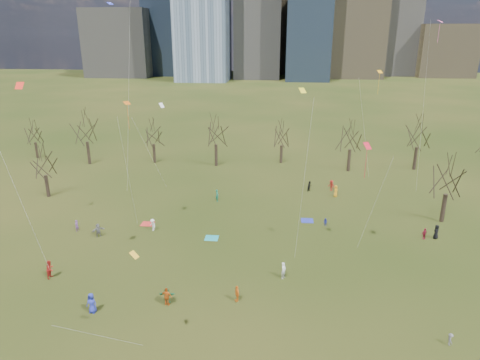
# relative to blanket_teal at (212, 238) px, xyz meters

# --- Properties ---
(ground) EXTENTS (500.00, 500.00, 0.00)m
(ground) POSITION_rel_blanket_teal_xyz_m (3.30, -10.48, -0.01)
(ground) COLOR black
(ground) RESTS_ON ground
(downtown_skyline) EXTENTS (212.50, 78.00, 118.00)m
(downtown_skyline) POSITION_rel_blanket_teal_xyz_m (0.87, 200.17, 38.99)
(downtown_skyline) COLOR slate
(downtown_skyline) RESTS_ON ground
(bare_tree_row) EXTENTS (113.04, 29.80, 9.50)m
(bare_tree_row) POSITION_rel_blanket_teal_xyz_m (3.21, 26.75, 6.10)
(bare_tree_row) COLOR black
(bare_tree_row) RESTS_ON ground
(blanket_teal) EXTENTS (1.60, 1.50, 0.03)m
(blanket_teal) POSITION_rel_blanket_teal_xyz_m (0.00, 0.00, 0.00)
(blanket_teal) COLOR teal
(blanket_teal) RESTS_ON ground
(blanket_navy) EXTENTS (1.60, 1.50, 0.03)m
(blanket_navy) POSITION_rel_blanket_teal_xyz_m (11.77, 6.17, 0.00)
(blanket_navy) COLOR #232FA5
(blanket_navy) RESTS_ON ground
(blanket_crimson) EXTENTS (1.60, 1.50, 0.03)m
(blanket_crimson) POSITION_rel_blanket_teal_xyz_m (-8.89, 3.23, 0.00)
(blanket_crimson) COLOR red
(blanket_crimson) RESTS_ON ground
(person_0) EXTENTS (0.99, 0.70, 1.90)m
(person_0) POSITION_rel_blanket_teal_xyz_m (-8.27, -15.27, 0.93)
(person_0) COLOR #2631A7
(person_0) RESTS_ON ground
(person_1) EXTENTS (0.67, 0.76, 1.75)m
(person_1) POSITION_rel_blanket_teal_xyz_m (8.57, -8.10, 0.86)
(person_1) COLOR white
(person_1) RESTS_ON ground
(person_2) EXTENTS (0.79, 0.99, 1.93)m
(person_2) POSITION_rel_blanket_teal_xyz_m (-14.80, -10.15, 0.95)
(person_2) COLOR #A91B18
(person_2) RESTS_ON ground
(person_3) EXTENTS (0.42, 0.70, 1.06)m
(person_3) POSITION_rel_blanket_teal_xyz_m (21.65, -16.75, 0.51)
(person_3) COLOR slate
(person_3) RESTS_ON ground
(person_4) EXTENTS (1.12, 0.65, 1.79)m
(person_4) POSITION_rel_blanket_teal_xyz_m (-1.95, -13.65, 0.88)
(person_4) COLOR #D56117
(person_4) RESTS_ON ground
(person_5) EXTENTS (1.47, 0.57, 1.56)m
(person_5) POSITION_rel_blanket_teal_xyz_m (-2.06, -13.26, 0.76)
(person_5) COLOR #16653D
(person_5) RESTS_ON ground
(person_6) EXTENTS (0.91, 1.04, 1.78)m
(person_6) POSITION_rel_blanket_teal_xyz_m (26.84, 2.34, 0.88)
(person_6) COLOR black
(person_6) RESTS_ON ground
(person_7) EXTENTS (0.46, 0.60, 1.49)m
(person_7) POSITION_rel_blanket_teal_xyz_m (-17.03, 0.42, 0.73)
(person_7) COLOR #8550A1
(person_7) RESTS_ON ground
(person_8) EXTENTS (0.64, 0.63, 1.05)m
(person_8) POSITION_rel_blanket_teal_xyz_m (13.97, 4.72, 0.51)
(person_8) COLOR #252DA0
(person_8) RESTS_ON ground
(person_9) EXTENTS (1.13, 1.09, 1.54)m
(person_9) POSITION_rel_blanket_teal_xyz_m (-7.65, 1.45, 0.76)
(person_9) COLOR white
(person_9) RESTS_ON ground
(person_10) EXTENTS (0.87, 0.71, 1.39)m
(person_10) POSITION_rel_blanket_teal_xyz_m (25.41, 2.11, 0.68)
(person_10) COLOR #A61738
(person_10) RESTS_ON ground
(person_11) EXTENTS (1.52, 1.40, 1.69)m
(person_11) POSITION_rel_blanket_teal_xyz_m (-13.72, -0.84, 0.83)
(person_11) COLOR slate
(person_11) RESTS_ON ground
(person_12) EXTENTS (0.88, 1.03, 1.79)m
(person_12) POSITION_rel_blanket_teal_xyz_m (16.52, 15.42, 0.88)
(person_12) COLOR #F3A41B
(person_12) RESTS_ON ground
(person_13) EXTENTS (0.63, 0.77, 1.81)m
(person_13) POSITION_rel_blanket_teal_xyz_m (-1.02, 11.94, 0.89)
(person_13) COLOR #1B7A61
(person_13) RESTS_ON ground
(person_14) EXTENTS (1.01, 1.03, 1.67)m
(person_14) POSITION_rel_blanket_teal_xyz_m (12.76, 17.35, 0.82)
(person_14) COLOR black
(person_14) RESTS_ON ground
(person_15) EXTENTS (1.27, 1.16, 1.71)m
(person_15) POSITION_rel_blanket_teal_xyz_m (16.14, 17.99, 0.84)
(person_15) COLOR #B21E19
(person_15) RESTS_ON ground
(person_16) EXTENTS (0.73, 1.01, 1.59)m
(person_16) POSITION_rel_blanket_teal_xyz_m (4.29, -12.40, 0.78)
(person_16) COLOR orange
(person_16) RESTS_ON ground
(kites_airborne) EXTENTS (55.19, 49.73, 26.90)m
(kites_airborne) POSITION_rel_blanket_teal_xyz_m (3.24, 2.02, 12.21)
(kites_airborne) COLOR orange
(kites_airborne) RESTS_ON ground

